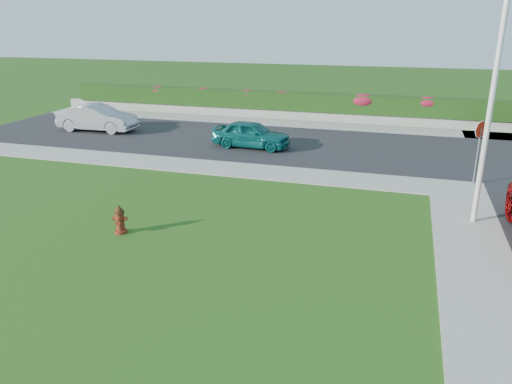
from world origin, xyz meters
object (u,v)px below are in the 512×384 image
(utility_pole, at_px, (489,114))
(stop_sign, at_px, (480,138))
(sedan_teal, at_px, (251,134))
(fire_hydrant, at_px, (120,220))
(sedan_silver, at_px, (97,118))

(utility_pole, distance_m, stop_sign, 4.30)
(sedan_teal, bearing_deg, fire_hydrant, -179.99)
(utility_pole, height_order, stop_sign, utility_pole)
(fire_hydrant, distance_m, sedan_silver, 14.89)
(fire_hydrant, bearing_deg, sedan_silver, 112.93)
(fire_hydrant, relative_size, utility_pole, 0.13)
(sedan_teal, relative_size, sedan_silver, 0.86)
(sedan_silver, relative_size, stop_sign, 1.79)
(utility_pole, xyz_separation_m, stop_sign, (0.39, 4.00, -1.54))
(sedan_teal, bearing_deg, stop_sign, -103.81)
(sedan_teal, distance_m, utility_pole, 12.05)
(fire_hydrant, bearing_deg, sedan_teal, 73.66)
(sedan_teal, relative_size, utility_pole, 0.56)
(sedan_teal, bearing_deg, utility_pole, -123.37)
(utility_pole, relative_size, stop_sign, 2.73)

